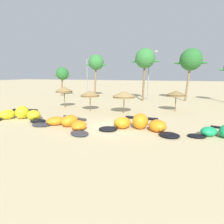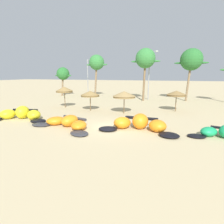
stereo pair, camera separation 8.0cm
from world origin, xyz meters
name	(u,v)px [view 2 (the right image)]	position (x,y,z in m)	size (l,w,h in m)	color
ground_plane	(108,127)	(0.00, 0.00, 0.00)	(260.00, 260.00, 0.00)	#C6B284
kite_far_left	(21,114)	(-9.88, -0.08, 0.53)	(6.64, 3.84, 1.38)	black
kite_left	(67,123)	(-3.58, -1.10, 0.40)	(6.67, 4.00, 1.04)	#333338
kite_left_of_center	(139,124)	(2.79, 0.13, 0.52)	(7.00, 3.18, 1.36)	black
beach_umbrella_near_van	(64,89)	(-9.32, 7.52, 2.60)	(2.42, 2.42, 3.00)	brown
beach_umbrella_middle	(90,94)	(-4.78, 6.42, 2.26)	(2.47, 2.47, 2.62)	brown
beach_umbrella_near_palms	(124,94)	(-0.21, 6.30, 2.33)	(2.82, 2.82, 2.72)	brown
beach_umbrella_outermost	(177,93)	(5.78, 9.60, 2.33)	(2.47, 2.47, 2.69)	brown
palm_leftmost	(63,74)	(-17.77, 20.28, 4.77)	(4.10, 2.74, 6.22)	#7F6647
palm_left	(97,63)	(-9.78, 20.36, 6.96)	(4.60, 3.07, 8.62)	#7F6647
palm_left_of_gap	(145,59)	(0.42, 18.07, 7.34)	(5.15, 3.43, 9.15)	brown
palm_center_left	(191,60)	(7.98, 20.23, 7.13)	(5.62, 3.74, 9.07)	#7F6647
lamppost_west	(88,75)	(-13.28, 23.58, 4.51)	(1.61, 0.24, 8.00)	gray
lamppost_west_center	(150,73)	(0.99, 20.01, 4.97)	(1.60, 0.24, 8.90)	gray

